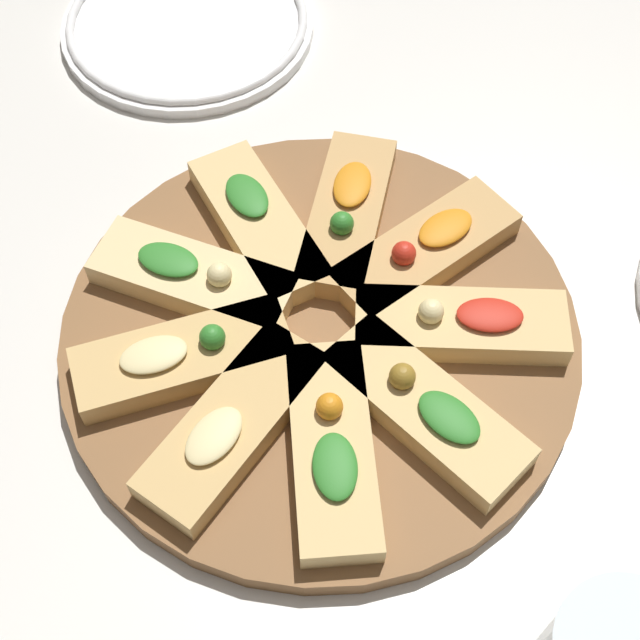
# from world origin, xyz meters

# --- Properties ---
(ground_plane) EXTENTS (3.00, 3.00, 0.00)m
(ground_plane) POSITION_xyz_m (0.00, 0.00, 0.00)
(ground_plane) COLOR silver
(serving_board) EXTENTS (0.37, 0.37, 0.02)m
(serving_board) POSITION_xyz_m (0.00, 0.00, 0.01)
(serving_board) COLOR brown
(serving_board) RESTS_ON ground_plane
(focaccia_slice_0) EXTENTS (0.15, 0.06, 0.03)m
(focaccia_slice_0) POSITION_xyz_m (-0.10, -0.01, 0.03)
(focaccia_slice_0) COLOR #E5C689
(focaccia_slice_0) RESTS_ON serving_board
(focaccia_slice_1) EXTENTS (0.14, 0.14, 0.03)m
(focaccia_slice_1) POSITION_xyz_m (-0.07, -0.07, 0.03)
(focaccia_slice_1) COLOR tan
(focaccia_slice_1) RESTS_ON serving_board
(focaccia_slice_2) EXTENTS (0.07, 0.15, 0.03)m
(focaccia_slice_2) POSITION_xyz_m (-0.02, -0.10, 0.03)
(focaccia_slice_2) COLOR tan
(focaccia_slice_2) RESTS_ON serving_board
(focaccia_slice_3) EXTENTS (0.12, 0.15, 0.03)m
(focaccia_slice_3) POSITION_xyz_m (0.05, -0.09, 0.03)
(focaccia_slice_3) COLOR #DBB775
(focaccia_slice_3) RESTS_ON serving_board
(focaccia_slice_4) EXTENTS (0.16, 0.10, 0.03)m
(focaccia_slice_4) POSITION_xyz_m (0.09, -0.03, 0.03)
(focaccia_slice_4) COLOR #DBB775
(focaccia_slice_4) RESTS_ON serving_board
(focaccia_slice_5) EXTENTS (0.16, 0.11, 0.03)m
(focaccia_slice_5) POSITION_xyz_m (0.09, 0.04, 0.03)
(focaccia_slice_5) COLOR #DBB775
(focaccia_slice_5) RESTS_ON serving_board
(focaccia_slice_6) EXTENTS (0.11, 0.15, 0.03)m
(focaccia_slice_6) POSITION_xyz_m (0.04, 0.09, 0.03)
(focaccia_slice_6) COLOR tan
(focaccia_slice_6) RESTS_ON serving_board
(focaccia_slice_7) EXTENTS (0.08, 0.16, 0.03)m
(focaccia_slice_7) POSITION_xyz_m (-0.02, 0.10, 0.03)
(focaccia_slice_7) COLOR tan
(focaccia_slice_7) RESTS_ON serving_board
(focaccia_slice_8) EXTENTS (0.15, 0.13, 0.03)m
(focaccia_slice_8) POSITION_xyz_m (-0.08, 0.06, 0.03)
(focaccia_slice_8) COLOR #DBB775
(focaccia_slice_8) RESTS_ON serving_board
(plate_left) EXTENTS (0.23, 0.23, 0.02)m
(plate_left) POSITION_xyz_m (-0.26, 0.26, 0.01)
(plate_left) COLOR white
(plate_left) RESTS_ON ground_plane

